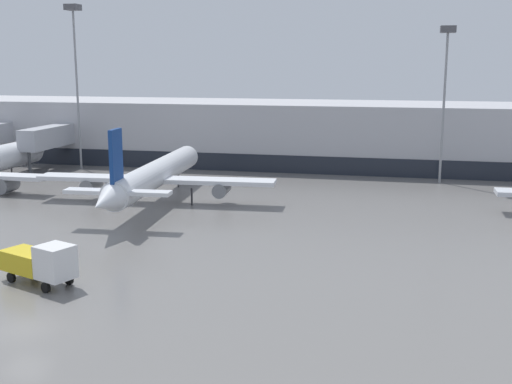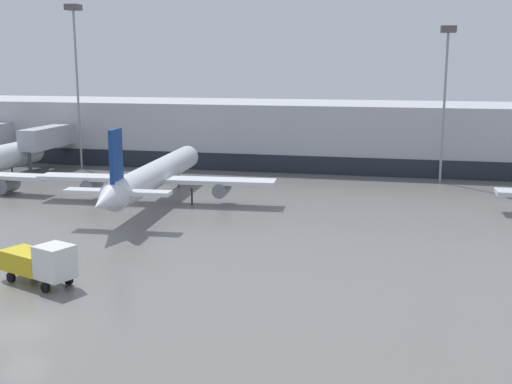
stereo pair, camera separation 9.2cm
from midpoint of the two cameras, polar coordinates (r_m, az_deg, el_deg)
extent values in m
plane|color=slate|center=(38.92, -19.87, -11.30)|extent=(320.00, 320.00, 0.00)
cube|color=#B2B2B7|center=(94.65, 0.53, 5.31)|extent=(160.00, 16.00, 9.00)
cube|color=#1E232D|center=(87.29, -0.61, 2.60)|extent=(156.80, 0.10, 2.40)
cube|color=#A8AAB2|center=(92.36, -18.03, 4.66)|extent=(2.60, 10.40, 2.80)
cylinder|color=#3F4247|center=(88.86, -19.42, 2.37)|extent=(0.44, 0.44, 3.20)
cylinder|color=silver|center=(68.95, -8.74, 1.65)|extent=(4.45, 25.21, 2.71)
cone|color=silver|center=(82.26, -5.80, 3.30)|extent=(2.78, 3.16, 2.58)
cone|color=silver|center=(55.49, -13.27, -0.89)|extent=(2.72, 4.23, 2.44)
cube|color=silver|center=(68.45, -8.89, 1.12)|extent=(25.63, 4.47, 0.44)
cube|color=silver|center=(58.20, -12.16, 0.00)|extent=(9.77, 2.18, 0.35)
cube|color=navy|center=(57.68, -12.29, 2.99)|extent=(0.53, 2.45, 5.06)
cylinder|color=slate|center=(71.09, -14.36, 0.60)|extent=(1.70, 3.07, 1.49)
cylinder|color=slate|center=(66.79, -3.02, 0.27)|extent=(1.70, 3.07, 1.49)
cylinder|color=#2D2D33|center=(77.00, -6.87, 1.11)|extent=(0.20, 0.20, 1.82)
cylinder|color=#2D2D33|center=(69.52, -12.21, -0.18)|extent=(0.20, 0.20, 1.82)
cylinder|color=#2D2D33|center=(67.04, -5.68, -0.40)|extent=(0.20, 0.20, 1.82)
cone|color=silver|center=(95.75, -18.60, 3.68)|extent=(3.11, 3.60, 3.08)
cylinder|color=slate|center=(77.71, -21.23, 0.60)|extent=(1.81, 2.76, 1.78)
cylinder|color=#2D2D33|center=(90.05, -20.83, 1.74)|extent=(0.20, 0.20, 1.21)
cube|color=gold|center=(46.43, -19.58, -5.77)|extent=(4.06, 3.22, 1.37)
cube|color=silver|center=(44.12, -17.38, -5.95)|extent=(2.74, 2.63, 2.21)
cylinder|color=black|center=(45.05, -16.27, -7.47)|extent=(0.74, 0.48, 0.70)
cylinder|color=black|center=(43.95, -18.16, -8.06)|extent=(0.74, 0.48, 0.70)
cylinder|color=black|center=(47.75, -19.05, -6.57)|extent=(0.74, 0.48, 0.70)
cylinder|color=black|center=(46.72, -20.89, -7.09)|extent=(0.74, 0.48, 0.70)
cylinder|color=gray|center=(92.50, -15.54, 8.63)|extent=(0.30, 0.30, 21.47)
cube|color=#4C4C51|center=(92.71, -15.92, 15.51)|extent=(1.80, 1.80, 0.80)
cylinder|color=gray|center=(81.48, 16.39, 7.06)|extent=(0.30, 0.30, 18.07)
cube|color=#4C4C51|center=(81.38, 16.77, 13.69)|extent=(1.80, 1.80, 0.80)
camera|label=1|loc=(0.05, -89.95, 0.01)|focal=45.00mm
camera|label=2|loc=(0.05, 90.05, -0.01)|focal=45.00mm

